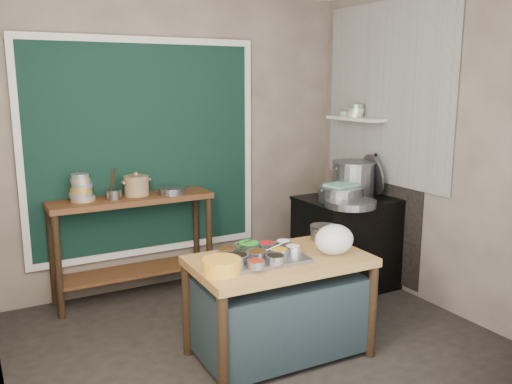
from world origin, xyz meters
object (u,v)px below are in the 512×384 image
yellow_basin (222,266)px  steamer (341,194)px  utensil_cup (113,194)px  stock_pot (353,179)px  prep_table (279,307)px  back_counter (134,248)px  condiment_tray (262,258)px  ceramic_crock (136,187)px  stove_block (348,244)px  saucepan (323,233)px

yellow_basin → steamer: (1.63, 0.86, 0.15)m
utensil_cup → stock_pot: stock_pot is taller
prep_table → back_counter: bearing=112.4°
utensil_cup → stock_pot: 2.24m
yellow_basin → steamer: 1.85m
condiment_tray → utensil_cup: utensil_cup is taller
utensil_cup → stock_pot: (2.14, -0.65, 0.06)m
ceramic_crock → back_counter: bearing=-148.8°
prep_table → ceramic_crock: size_ratio=5.25×
back_counter → stove_block: back_counter is taller
saucepan → stove_block: bearing=25.4°
prep_table → saucepan: size_ratio=5.90×
back_counter → saucepan: bearing=-50.7°
stove_block → utensil_cup: (-2.06, 0.71, 0.57)m
prep_table → utensil_cup: bearing=117.6°
back_counter → ceramic_crock: bearing=31.2°
condiment_tray → steamer: bearing=30.9°
prep_table → stove_block: stove_block is taller
back_counter → condiment_tray: size_ratio=2.45×
stove_block → back_counter: bearing=159.0°
yellow_basin → stock_pot: (1.88, 1.00, 0.25)m
back_counter → condiment_tray: back_counter is taller
back_counter → stock_pot: (1.98, -0.67, 0.57)m
saucepan → prep_table: bearing=-173.0°
stove_block → prep_table: bearing=-146.8°
condiment_tray → ceramic_crock: size_ratio=2.48×
stock_pot → utensil_cup: bearing=163.1°
steamer → utensil_cup: bearing=157.4°
stove_block → condiment_tray: bearing=-149.8°
condiment_tray → yellow_basin: bearing=-164.0°
stove_block → saucepan: size_ratio=4.25×
prep_table → condiment_tray: bearing=177.4°
utensil_cup → yellow_basin: bearing=-80.9°
prep_table → yellow_basin: size_ratio=4.90×
saucepan → steamer: steamer is taller
prep_table → steamer: bearing=35.9°
stove_block → condiment_tray: (-1.44, -0.84, 0.34)m
steamer → back_counter: bearing=155.0°
condiment_tray → ceramic_crock: 1.68m
stove_block → saucepan: bearing=-140.3°
back_counter → stock_pot: size_ratio=3.38×
back_counter → ceramic_crock: ceramic_crock is taller
utensil_cup → ceramic_crock: 0.24m
ceramic_crock → stove_block: bearing=-22.7°
stock_pot → steamer: 0.30m
back_counter → utensil_cup: utensil_cup is taller
back_counter → utensil_cup: (-0.16, -0.02, 0.52)m
ceramic_crock → steamer: bearing=-26.9°
utensil_cup → ceramic_crock: ceramic_crock is taller
stove_block → ceramic_crock: bearing=157.3°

